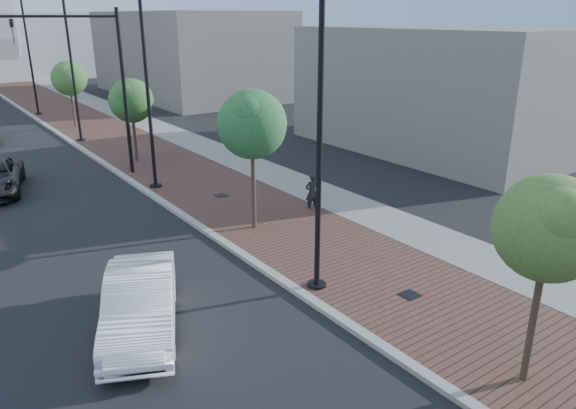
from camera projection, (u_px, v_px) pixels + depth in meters
sidewalk at (98, 122)px, 40.39m from camera, size 7.00×140.00×0.12m
concrete_strip at (133, 118)px, 41.88m from camera, size 2.40×140.00×0.13m
curb at (49, 127)px, 38.46m from camera, size 0.30×140.00×0.14m
white_sedan at (140, 303)px, 13.53m from camera, size 3.49×5.03×1.57m
pedestrian at (312, 193)px, 21.92m from camera, size 0.67×0.53×1.60m
streetlight_1 at (316, 146)px, 14.35m from camera, size 1.44×0.56×9.21m
streetlight_2 at (147, 84)px, 23.44m from camera, size 1.72×0.56×9.28m
streetlight_3 at (71, 73)px, 32.72m from camera, size 1.44×0.56×9.21m
streetlight_4 at (29, 54)px, 41.81m from camera, size 1.72×0.56×9.28m
traffic_mast at (104, 75)px, 25.18m from camera, size 5.09×0.20×8.00m
tree_0 at (549, 228)px, 10.64m from camera, size 2.25×2.18×4.76m
tree_1 at (253, 124)px, 18.95m from camera, size 2.50×2.47×5.25m
tree_2 at (132, 101)px, 28.34m from camera, size 2.38×2.33×4.56m
tree_3 at (70, 78)px, 37.49m from camera, size 2.45×2.41×4.70m
commercial_block_ne at (188, 54)px, 53.62m from camera, size 12.00×22.00×8.00m
commercial_block_e at (441, 89)px, 31.93m from camera, size 10.00×16.00×7.00m
utility_cover_1 at (410, 295)px, 15.27m from camera, size 0.50×0.50×0.02m
utility_cover_2 at (221, 195)px, 23.69m from camera, size 0.50×0.50×0.02m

